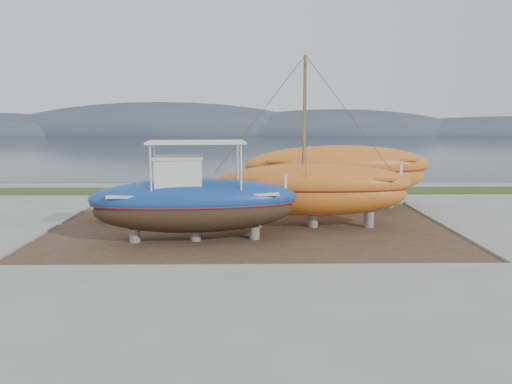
{
  "coord_description": "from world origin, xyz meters",
  "views": [
    {
      "loc": [
        -0.12,
        -18.47,
        5.17
      ],
      "look_at": [
        0.25,
        4.0,
        1.72
      ],
      "focal_mm": 35.0,
      "sensor_mm": 36.0,
      "label": 1
    }
  ],
  "objects_px": {
    "orange_bare_hull": "(338,178)",
    "white_dinghy": "(132,207)",
    "blue_caique": "(194,192)",
    "orange_sailboat": "(314,143)"
  },
  "relations": [
    {
      "from": "blue_caique",
      "to": "orange_sailboat",
      "type": "xyz_separation_m",
      "value": [
        5.19,
        2.45,
        1.83
      ]
    },
    {
      "from": "orange_bare_hull",
      "to": "white_dinghy",
      "type": "bearing_deg",
      "value": -171.65
    },
    {
      "from": "orange_sailboat",
      "to": "orange_bare_hull",
      "type": "bearing_deg",
      "value": 68.51
    },
    {
      "from": "orange_bare_hull",
      "to": "orange_sailboat",
      "type": "bearing_deg",
      "value": -118.78
    },
    {
      "from": "blue_caique",
      "to": "white_dinghy",
      "type": "relative_size",
      "value": 2.1
    },
    {
      "from": "blue_caique",
      "to": "white_dinghy",
      "type": "distance_m",
      "value": 5.85
    },
    {
      "from": "blue_caique",
      "to": "orange_sailboat",
      "type": "height_order",
      "value": "orange_sailboat"
    },
    {
      "from": "blue_caique",
      "to": "orange_bare_hull",
      "type": "bearing_deg",
      "value": 39.18
    },
    {
      "from": "white_dinghy",
      "to": "blue_caique",
      "type": "bearing_deg",
      "value": -71.72
    },
    {
      "from": "orange_sailboat",
      "to": "orange_bare_hull",
      "type": "relative_size",
      "value": 0.87
    }
  ]
}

